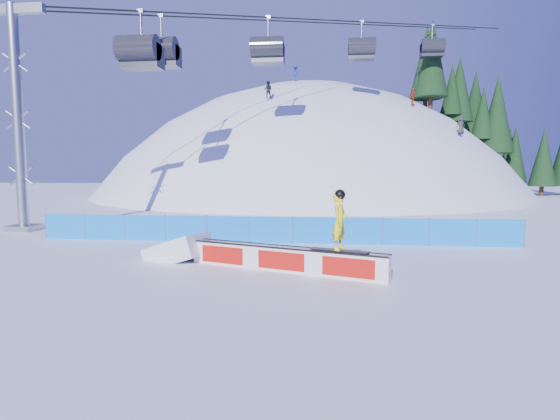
# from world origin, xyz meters

# --- Properties ---
(ground) EXTENTS (160.00, 160.00, 0.00)m
(ground) POSITION_xyz_m (0.00, 0.00, 0.00)
(ground) COLOR white
(ground) RESTS_ON ground
(snow_hill) EXTENTS (64.00, 64.00, 64.00)m
(snow_hill) POSITION_xyz_m (0.00, 42.00, -18.00)
(snow_hill) COLOR white
(snow_hill) RESTS_ON ground
(treeline) EXTENTS (23.14, 11.99, 21.05)m
(treeline) POSITION_xyz_m (21.99, 39.93, 10.39)
(treeline) COLOR #352315
(treeline) RESTS_ON ground
(safety_fence) EXTENTS (22.05, 0.05, 1.30)m
(safety_fence) POSITION_xyz_m (0.00, 4.50, 0.60)
(safety_fence) COLOR #0776EC
(safety_fence) RESTS_ON ground
(chairlift) EXTENTS (40.80, 41.70, 22.00)m
(chairlift) POSITION_xyz_m (4.74, 27.49, 16.89)
(chairlift) COLOR #8E939B
(chairlift) RESTS_ON ground
(rail_box) EXTENTS (6.75, 2.77, 0.84)m
(rail_box) POSITION_xyz_m (1.14, -0.92, 0.41)
(rail_box) COLOR white
(rail_box) RESTS_ON ground
(snow_ramp) EXTENTS (2.70, 2.16, 1.47)m
(snow_ramp) POSITION_xyz_m (-2.97, 0.52, 0.00)
(snow_ramp) COLOR white
(snow_ramp) RESTS_ON ground
(snowboarder) EXTENTS (1.85, 0.92, 1.92)m
(snowboarder) POSITION_xyz_m (2.95, -1.56, 1.78)
(snowboarder) COLOR black
(snowboarder) RESTS_ON rail_box
(distant_skiers) EXTENTS (18.97, 9.50, 8.36)m
(distant_skiers) POSITION_xyz_m (4.15, 30.56, 11.11)
(distant_skiers) COLOR black
(distant_skiers) RESTS_ON ground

